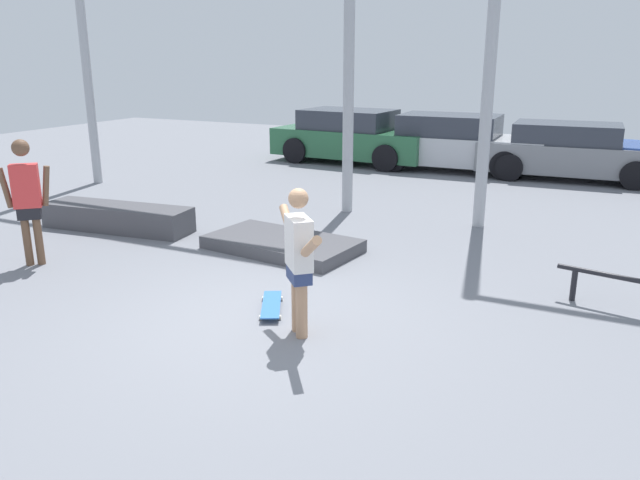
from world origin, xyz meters
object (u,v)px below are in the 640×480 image
(manual_pad, at_px, (282,244))
(parked_car_silver, at_px, (454,143))
(skateboarder, at_px, (299,256))
(parked_car_grey, at_px, (571,152))
(parked_car_green, at_px, (352,137))
(grind_box, at_px, (118,217))
(bystander, at_px, (27,195))
(skateboard, at_px, (271,305))

(manual_pad, distance_m, parked_car_silver, 8.08)
(manual_pad, xyz_separation_m, parked_car_silver, (0.56, 8.04, 0.59))
(skateboarder, bearing_deg, parked_car_grey, 128.36)
(skateboarder, bearing_deg, parked_car_silver, 143.55)
(parked_car_silver, height_order, parked_car_grey, parked_car_silver)
(skateboarder, relative_size, parked_car_grey, 0.36)
(skateboarder, bearing_deg, manual_pad, 170.58)
(parked_car_green, bearing_deg, parked_car_grey, 3.85)
(grind_box, relative_size, bystander, 1.48)
(parked_car_grey, bearing_deg, manual_pad, -115.52)
(skateboarder, relative_size, grind_box, 0.60)
(parked_car_grey, bearing_deg, skateboarder, -102.14)
(skateboard, height_order, manual_pad, manual_pad)
(parked_car_grey, bearing_deg, parked_car_green, 177.72)
(bystander, bearing_deg, parked_car_grey, -163.91)
(manual_pad, relative_size, bystander, 1.27)
(parked_car_grey, bearing_deg, parked_car_silver, 177.76)
(skateboard, bearing_deg, skateboarder, 26.85)
(skateboarder, relative_size, parked_car_silver, 0.35)
(grind_box, distance_m, manual_pad, 3.10)
(parked_car_green, relative_size, parked_car_silver, 1.00)
(bystander, bearing_deg, parked_car_green, -135.68)
(skateboarder, bearing_deg, parked_car_green, 158.06)
(grind_box, xyz_separation_m, parked_car_grey, (6.48, 8.26, 0.43))
(skateboarder, relative_size, skateboard, 1.89)
(skateboarder, xyz_separation_m, parked_car_silver, (-1.07, 10.57, -0.18))
(manual_pad, bearing_deg, parked_car_silver, 85.98)
(parked_car_green, height_order, parked_car_silver, parked_car_green)
(bystander, bearing_deg, skateboard, 137.91)
(skateboard, height_order, parked_car_grey, parked_car_grey)
(skateboarder, bearing_deg, grind_box, -158.49)
(skateboarder, height_order, manual_pad, skateboarder)
(grind_box, xyz_separation_m, parked_car_silver, (3.66, 8.24, 0.48))
(parked_car_green, relative_size, bystander, 2.52)
(skateboarder, distance_m, skateboard, 1.09)
(parked_car_green, xyz_separation_m, bystander, (-0.55, -10.15, 0.30))
(grind_box, xyz_separation_m, parked_car_green, (0.83, 8.22, 0.49))
(grind_box, xyz_separation_m, bystander, (0.28, -1.94, 0.79))
(skateboard, relative_size, bystander, 0.47)
(skateboard, distance_m, parked_car_silver, 10.17)
(manual_pad, relative_size, parked_car_green, 0.51)
(grind_box, bearing_deg, manual_pad, 3.68)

